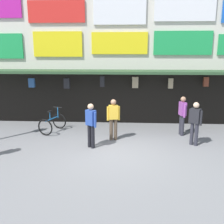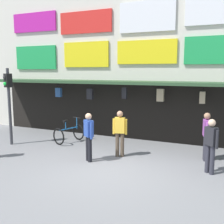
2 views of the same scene
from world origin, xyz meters
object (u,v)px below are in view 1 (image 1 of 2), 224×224
(bicycle_parked, at_px, (53,123))
(pedestrian_in_yellow, at_px, (91,123))
(pedestrian_in_purple, at_px, (113,117))
(pedestrian_in_black, at_px, (182,114))
(pedestrian_in_green, at_px, (195,121))

(bicycle_parked, height_order, pedestrian_in_yellow, pedestrian_in_yellow)
(bicycle_parked, bearing_deg, pedestrian_in_purple, -18.57)
(pedestrian_in_yellow, height_order, pedestrian_in_black, same)
(bicycle_parked, bearing_deg, pedestrian_in_yellow, -42.82)
(bicycle_parked, distance_m, pedestrian_in_purple, 2.97)
(pedestrian_in_purple, bearing_deg, bicycle_parked, 161.43)
(pedestrian_in_green, relative_size, pedestrian_in_black, 1.00)
(bicycle_parked, distance_m, pedestrian_in_yellow, 2.75)
(bicycle_parked, xyz_separation_m, pedestrian_in_green, (5.88, -1.35, 0.55))
(pedestrian_in_green, distance_m, pedestrian_in_purple, 3.14)
(pedestrian_in_yellow, distance_m, pedestrian_in_black, 4.05)
(pedestrian_in_purple, bearing_deg, pedestrian_in_green, -7.77)
(bicycle_parked, bearing_deg, pedestrian_in_green, -12.97)
(bicycle_parked, xyz_separation_m, pedestrian_in_purple, (2.76, -0.93, 0.55))
(pedestrian_in_black, bearing_deg, pedestrian_in_yellow, -155.08)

